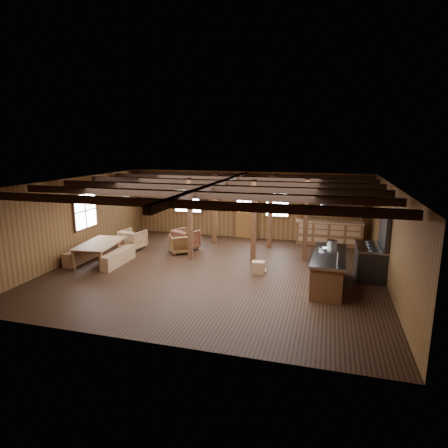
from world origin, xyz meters
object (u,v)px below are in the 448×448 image
Objects in this scene: kitchen_island at (328,270)px; dining_table at (102,253)px; armchair_b at (186,239)px; armchair_a at (180,244)px; commercial_range at (372,256)px; armchair_c at (133,239)px.

kitchen_island is 7.31m from dining_table.
kitchen_island reaches higher than armchair_b.
armchair_a is (2.08, 1.80, -0.01)m from dining_table.
armchair_b is at bearing 157.38° from kitchen_island.
commercial_range is (1.24, 1.17, 0.16)m from kitchen_island.
armchair_b is (2.10, 2.30, 0.04)m from dining_table.
dining_table is (-7.31, 0.16, -0.13)m from kitchen_island.
dining_table is at bearing -178.59° from kitchen_island.
commercial_range reaches higher than kitchen_island.
armchair_c is (-7.15, 1.97, -0.10)m from kitchen_island.
armchair_a is (-6.46, 0.79, -0.30)m from commercial_range.
commercial_range is at bearing -89.88° from dining_table.
kitchen_island reaches higher than dining_table.
armchair_a is at bearing -55.76° from dining_table.
kitchen_island is at bearing 125.41° from armchair_a.
kitchen_island is at bearing 179.99° from armchair_b.
kitchen_island is 3.39× the size of armchair_a.
armchair_b is (-6.45, 1.29, -0.26)m from commercial_range.
armchair_b reaches higher than dining_table.
dining_table is 2.33× the size of armchair_b.
kitchen_island is at bearing -97.91° from dining_table.
armchair_c is at bearing 167.27° from kitchen_island.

